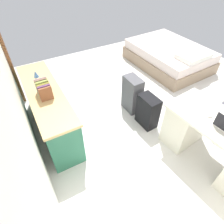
% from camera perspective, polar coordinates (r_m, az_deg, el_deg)
% --- Properties ---
extents(ground_plane, '(5.67, 5.67, 0.00)m').
position_cam_1_polar(ground_plane, '(3.83, 12.03, 1.84)').
color(ground_plane, silver).
extents(wall_back, '(4.67, 0.10, 2.56)m').
position_cam_1_polar(wall_back, '(2.39, -28.77, 7.75)').
color(wall_back, white).
rests_on(wall_back, ground_plane).
extents(door_wooden, '(0.88, 0.05, 2.04)m').
position_cam_1_polar(door_wooden, '(4.12, -29.53, 17.26)').
color(door_wooden, brown).
rests_on(door_wooden, ground_plane).
extents(desk, '(1.50, 0.80, 0.74)m').
position_cam_1_polar(desk, '(2.97, 28.14, -8.09)').
color(desk, silver).
rests_on(desk, ground_plane).
extents(credenza, '(1.80, 0.48, 0.77)m').
position_cam_1_polar(credenza, '(3.22, -17.93, 0.40)').
color(credenza, '#28664C').
rests_on(credenza, ground_plane).
extents(bed, '(1.97, 1.49, 0.58)m').
position_cam_1_polar(bed, '(5.11, 16.36, 15.61)').
color(bed, gray).
rests_on(bed, ground_plane).
extents(suitcase_black, '(0.37, 0.24, 0.57)m').
position_cam_1_polar(suitcase_black, '(3.26, 10.48, 0.20)').
color(suitcase_black, black).
rests_on(suitcase_black, ground_plane).
extents(suitcase_spare_grey, '(0.36, 0.22, 0.67)m').
position_cam_1_polar(suitcase_spare_grey, '(3.49, 5.94, 5.19)').
color(suitcase_spare_grey, '#4C4C51').
rests_on(suitcase_spare_grey, ground_plane).
extents(computer_mouse, '(0.07, 0.11, 0.03)m').
position_cam_1_polar(computer_mouse, '(2.77, 27.00, -0.83)').
color(computer_mouse, white).
rests_on(computer_mouse, desk).
extents(book_row, '(0.27, 0.17, 0.23)m').
position_cam_1_polar(book_row, '(2.84, -19.46, 6.39)').
color(book_row, brown).
rests_on(book_row, credenza).
extents(figurine_small, '(0.08, 0.08, 0.11)m').
position_cam_1_polar(figurine_small, '(3.32, -21.58, 10.39)').
color(figurine_small, '#4C7FBF').
rests_on(figurine_small, credenza).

